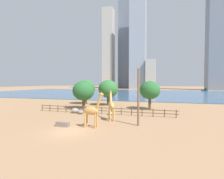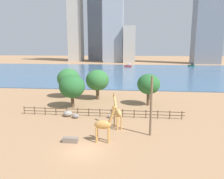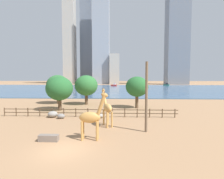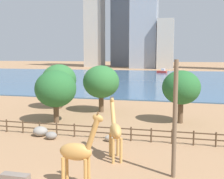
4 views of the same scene
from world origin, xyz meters
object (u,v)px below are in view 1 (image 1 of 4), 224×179
Objects in this scene: utility_pole at (138,97)px; boat_sailboat at (148,90)px; feeding_trough at (63,124)px; tree_center_broad at (108,89)px; boulder_near_fence at (75,111)px; boulder_by_pole at (80,112)px; giraffe_companion at (111,106)px; boulder_small at (111,113)px; tree_left_large at (86,88)px; tree_right_tall at (150,90)px; tree_left_small at (84,91)px; boat_ferry at (205,90)px; giraffe_tall at (92,111)px.

utility_pole is 1.74× the size of boat_sailboat.
feeding_trough is 22.21m from tree_center_broad.
boulder_near_fence reaches higher than feeding_trough.
boulder_by_pole is at bearing -25.33° from boulder_near_fence.
giraffe_companion reaches higher than boulder_small.
utility_pole reaches higher than tree_left_large.
boulder_by_pole is at bearing -95.27° from tree_center_broad.
tree_left_small is (-13.98, -3.05, -0.18)m from tree_right_tall.
boat_ferry is at bearing 65.17° from tree_center_broad.
boulder_near_fence is (-12.71, 6.35, -3.31)m from utility_pole.
giraffe_companion is 1.06× the size of boat_sailboat.
tree_right_tall is 96.50m from boat_ferry.
tree_left_small is at bearing 105.37° from feeding_trough.
tree_center_broad reaches higher than boulder_near_fence.
boulder_small is (7.02, -0.06, -0.17)m from boulder_near_fence.
utility_pole is at bearing -26.56° from boulder_near_fence.
boulder_near_fence is at bearing -102.26° from tree_center_broad.
boulder_by_pole is 15.33m from tree_right_tall.
giraffe_tall is 2.58× the size of feeding_trough.
tree_left_small is (-7.82, 5.48, 3.62)m from boulder_small.
giraffe_tall reaches higher than feeding_trough.
feeding_trough is (-9.40, -3.19, -3.48)m from utility_pole.
tree_center_broad is 1.05× the size of tree_left_small.
tree_right_tall is 14.31m from tree_left_small.
tree_left_large is 1.53× the size of boat_ferry.
boat_ferry is (47.24, 86.61, -3.34)m from tree_left_large.
boat_ferry is at bearing 70.10° from boulder_small.
tree_center_broad is (-4.34, 12.39, 3.83)m from boulder_small.
tree_right_tall reaches higher than giraffe_companion.
boulder_near_fence is at bearing 102.97° from boat_ferry.
tree_right_tall is 1.00× the size of tree_left_small.
boat_sailboat is (6.98, 87.55, -3.10)m from tree_left_small.
boulder_small is 106.52m from boat_ferry.
boulder_near_fence is 0.23× the size of tree_center_broad.
giraffe_tall is 0.77× the size of tree_left_small.
boulder_small is at bearing 6.54° from boulder_by_pole.
feeding_trough is at bearing 115.52° from giraffe_companion.
tree_left_small is at bearing 101.39° from boat_ferry.
giraffe_companion is at bearing -70.95° from tree_center_broad.
giraffe_tall is at bearing -51.24° from boulder_near_fence.
boulder_by_pole is (-6.87, 3.39, -1.85)m from giraffe_companion.
utility_pole is at bearing -61.76° from tree_center_broad.
giraffe_tall is at bearing -55.30° from boulder_by_pole.
boulder_small is at bearing 132.14° from utility_pole.
tree_left_large is 6.74m from tree_center_broad.
tree_left_large reaches higher than boulder_by_pole.
boat_sailboat is at bearing 86.19° from boulder_near_fence.
boulder_by_pole reaches higher than boulder_small.
tree_left_small is (3.17, -8.06, -0.25)m from tree_left_large.
utility_pole reaches higher than boat_sailboat.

